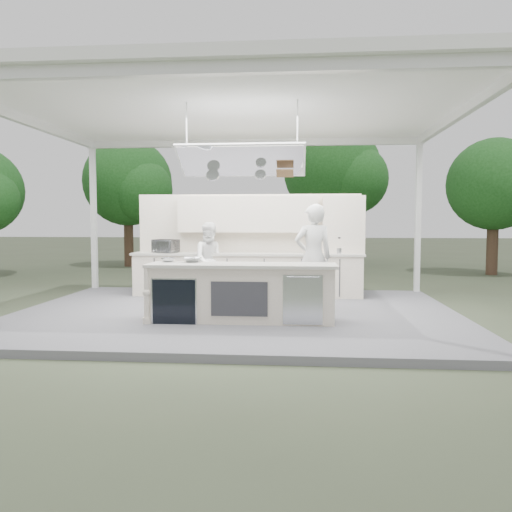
# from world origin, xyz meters

# --- Properties ---
(ground) EXTENTS (90.00, 90.00, 0.00)m
(ground) POSITION_xyz_m (0.00, 0.00, 0.00)
(ground) COLOR #3E4831
(ground) RESTS_ON ground
(stage_deck) EXTENTS (8.00, 6.00, 0.12)m
(stage_deck) POSITION_xyz_m (0.00, 0.00, 0.06)
(stage_deck) COLOR #5A595E
(stage_deck) RESTS_ON ground
(tent) EXTENTS (8.20, 6.20, 3.86)m
(tent) POSITION_xyz_m (0.00, -0.01, 3.71)
(tent) COLOR white
(tent) RESTS_ON ground
(demo_island) EXTENTS (3.10, 0.79, 0.95)m
(demo_island) POSITION_xyz_m (0.18, -0.91, 0.60)
(demo_island) COLOR silver
(demo_island) RESTS_ON stage_deck
(back_counter) EXTENTS (5.08, 0.72, 0.95)m
(back_counter) POSITION_xyz_m (0.00, 1.90, 0.60)
(back_counter) COLOR silver
(back_counter) RESTS_ON stage_deck
(back_wall_unit) EXTENTS (5.05, 0.48, 2.25)m
(back_wall_unit) POSITION_xyz_m (0.44, 2.11, 1.57)
(back_wall_unit) COLOR silver
(back_wall_unit) RESTS_ON stage_deck
(tree_cluster) EXTENTS (19.55, 9.40, 5.85)m
(tree_cluster) POSITION_xyz_m (-0.16, 9.77, 3.29)
(tree_cluster) COLOR #493524
(tree_cluster) RESTS_ON ground
(head_chef) EXTENTS (0.81, 0.64, 1.96)m
(head_chef) POSITION_xyz_m (1.40, 0.31, 1.10)
(head_chef) COLOR white
(head_chef) RESTS_ON stage_deck
(sous_chef) EXTENTS (0.91, 0.78, 1.62)m
(sous_chef) POSITION_xyz_m (-0.74, 1.55, 0.93)
(sous_chef) COLOR white
(sous_chef) RESTS_ON stage_deck
(toaster_oven) EXTENTS (0.62, 0.51, 0.29)m
(toaster_oven) POSITION_xyz_m (-1.81, 1.81, 1.22)
(toaster_oven) COLOR #B0B2B7
(toaster_oven) RESTS_ON back_counter
(bowl_large) EXTENTS (0.40, 0.40, 0.08)m
(bowl_large) POSITION_xyz_m (-0.68, -0.65, 1.11)
(bowl_large) COLOR silver
(bowl_large) RESTS_ON demo_island
(bowl_small) EXTENTS (0.26, 0.26, 0.07)m
(bowl_small) POSITION_xyz_m (-1.10, -0.65, 1.11)
(bowl_small) COLOR #ADAEB3
(bowl_small) RESTS_ON demo_island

